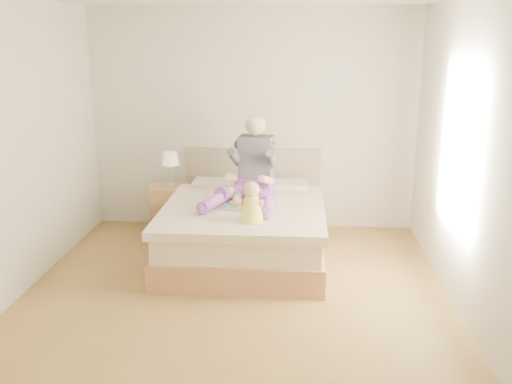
# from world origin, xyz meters

# --- Properties ---
(room) EXTENTS (4.02, 4.22, 2.71)m
(room) POSITION_xyz_m (0.08, 0.01, 1.51)
(room) COLOR brown
(room) RESTS_ON ground
(bed) EXTENTS (1.70, 2.18, 1.00)m
(bed) POSITION_xyz_m (0.00, 1.08, 0.32)
(bed) COLOR #936944
(bed) RESTS_ON ground
(nightstand) EXTENTS (0.56, 0.51, 0.59)m
(nightstand) POSITION_xyz_m (-1.00, 1.76, 0.29)
(nightstand) COLOR #936944
(nightstand) RESTS_ON ground
(lamp) EXTENTS (0.20, 0.20, 0.42)m
(lamp) POSITION_xyz_m (-0.96, 1.74, 0.90)
(lamp) COLOR silver
(lamp) RESTS_ON nightstand
(adult) EXTENTS (0.78, 1.18, 0.93)m
(adult) POSITION_xyz_m (0.06, 1.23, 0.88)
(adult) COLOR #7A3A93
(adult) RESTS_ON bed
(tray) EXTENTS (0.53, 0.45, 0.13)m
(tray) POSITION_xyz_m (0.03, 0.86, 0.64)
(tray) COLOR silver
(tray) RESTS_ON bed
(baby) EXTENTS (0.26, 0.36, 0.40)m
(baby) POSITION_xyz_m (0.13, 0.39, 0.77)
(baby) COLOR #E8E249
(baby) RESTS_ON bed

